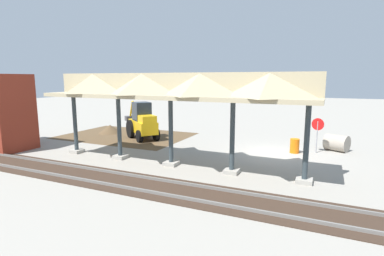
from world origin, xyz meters
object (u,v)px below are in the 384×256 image
at_px(stop_sign, 318,128).
at_px(traffic_barrel, 295,146).
at_px(concrete_pipe, 337,143).
at_px(backhoe, 142,122).

xyz_separation_m(stop_sign, traffic_barrel, (1.24, 0.61, -1.12)).
distance_m(stop_sign, traffic_barrel, 1.78).
xyz_separation_m(concrete_pipe, traffic_barrel, (2.40, 1.67, -0.08)).
relative_size(stop_sign, concrete_pipe, 1.32).
bearing_deg(traffic_barrel, stop_sign, -153.64).
bearing_deg(stop_sign, concrete_pipe, -137.86).
distance_m(backhoe, concrete_pipe, 13.75).
relative_size(concrete_pipe, traffic_barrel, 1.84).
height_order(concrete_pipe, traffic_barrel, concrete_pipe).
height_order(stop_sign, concrete_pipe, stop_sign).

